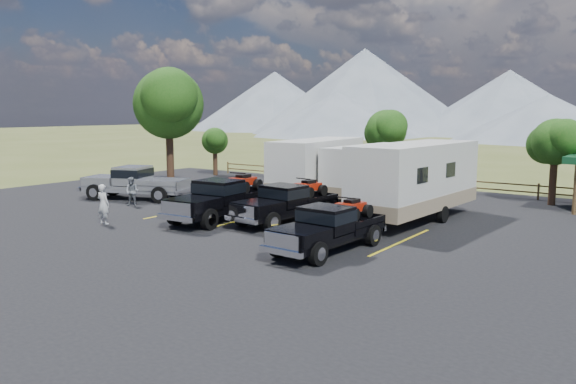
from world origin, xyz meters
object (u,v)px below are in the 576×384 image
Objects in this scene: rig_center at (287,202)px; trailer_left at (317,167)px; pickup_silver at (136,182)px; person_a at (103,204)px; trailer_center at (371,172)px; trailer_right at (415,180)px; rig_left at (222,198)px; person_b at (132,192)px; rig_right at (330,227)px; tree_big_nw at (168,104)px.

trailer_left reaches higher than rig_center.
pickup_silver is (-8.16, -6.88, -0.80)m from trailer_left.
trailer_left is 13.05m from person_a.
trailer_right is (4.54, -4.30, 0.25)m from trailer_center.
rig_left is 6.55m from person_b.
trailer_center is 6.26m from trailer_right.
trailer_center is at bearing 21.41° from person_b.
rig_left is 8.45m from pickup_silver.
person_b is (-9.53, -9.39, -0.86)m from trailer_center.
rig_right is at bearing -67.23° from trailer_center.
person_a is at bearing 18.44° from pickup_silver.
trailer_center is (-4.33, 11.59, 0.75)m from rig_right.
tree_big_nw reaches higher than trailer_left.
rig_left reaches higher than pickup_silver.
trailer_left is (9.55, 2.90, -3.75)m from tree_big_nw.
rig_right is at bearing -32.19° from person_b.
rig_left is 7.63m from rig_right.
trailer_center is 0.87× the size of trailer_right.
pickup_silver is 3.66× the size of person_a.
trailer_left reaches higher than rig_right.
trailer_left is (-0.12, 8.53, 0.78)m from rig_left.
person_a is at bearing -137.45° from trailer_right.
person_b is (-2.94, 3.99, -0.13)m from person_a.
rig_left is at bearing 57.59° from pickup_silver.
trailer_left reaches higher than trailer_center.
rig_right is at bearing -21.24° from rig_left.
pickup_silver reaches higher than person_a.
tree_big_nw is 1.17× the size of pickup_silver.
pickup_silver is at bearing -70.83° from tree_big_nw.
rig_center reaches higher than person_b.
trailer_left is at bearing 158.95° from trailer_right.
tree_big_nw is 0.75× the size of trailer_right.
rig_center is (2.90, 1.24, -0.08)m from rig_left.
trailer_center is 13.40m from person_b.
rig_right is 12.39m from trailer_center.
trailer_center reaches higher than rig_center.
trailer_right is 1.56× the size of pickup_silver.
trailer_right is at bearing 29.63° from rig_left.
person_b is at bearing -166.76° from rig_center.
trailer_left is at bearing -162.61° from trailer_center.
person_a reaches higher than person_b.
pickup_silver is (-8.29, 1.65, -0.02)m from rig_left.
person_a is (-3.48, -12.54, -0.88)m from trailer_left.
rig_center is 0.60× the size of trailer_left.
rig_center is 0.66× the size of trailer_center.
tree_big_nw is 4.27× the size of person_a.
tree_big_nw is at bearing 178.05° from pickup_silver.
trailer_right is 15.00m from person_b.
trailer_right reaches higher than rig_right.
person_a is at bearing -136.34° from rig_left.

